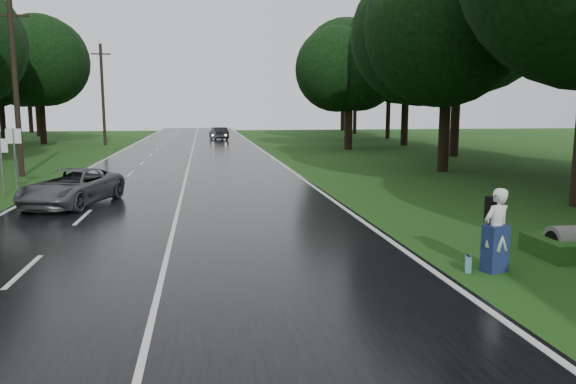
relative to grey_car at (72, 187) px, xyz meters
name	(u,v)px	position (x,y,z in m)	size (l,w,h in m)	color
ground	(158,296)	(3.85, -10.44, -0.70)	(160.00, 160.00, 0.00)	#1E4614
road	(187,173)	(3.85, 9.56, -0.68)	(12.00, 140.00, 0.04)	black
lane_center	(187,173)	(3.85, 9.56, -0.65)	(0.12, 140.00, 0.01)	silver
grey_car	(72,187)	(0.00, 0.00, 0.00)	(2.18, 4.73, 1.32)	#4B4E50
far_car	(219,133)	(6.52, 41.44, 0.04)	(1.48, 4.24, 1.40)	black
hitchhiker	(496,233)	(11.03, -9.89, 0.16)	(0.78, 0.75, 1.85)	silver
suitcase	(468,264)	(10.48, -9.77, -0.54)	(0.13, 0.44, 0.32)	teal
utility_pole_mid	(22,177)	(-4.65, 9.53, -0.70)	(1.80, 0.28, 9.05)	black
utility_pole_far	(105,145)	(-4.65, 34.62, -0.70)	(1.80, 0.28, 9.60)	black
road_sign_a	(4,196)	(-3.35, 2.96, -0.70)	(0.56, 0.10, 2.33)	white
road_sign_b	(17,190)	(-3.35, 4.60, -0.70)	(0.64, 0.10, 2.67)	white
tree_left_f	(44,144)	(-11.00, 37.23, -0.70)	(9.22, 9.22, 14.41)	black
tree_right_d	(442,172)	(18.13, 8.34, -0.70)	(8.86, 8.86, 13.85)	black
tree_right_e	(348,149)	(17.25, 25.54, -0.70)	(7.88, 7.88, 12.31)	black
tree_right_f	(347,140)	(20.97, 39.80, -0.70)	(9.68, 9.68, 15.13)	black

